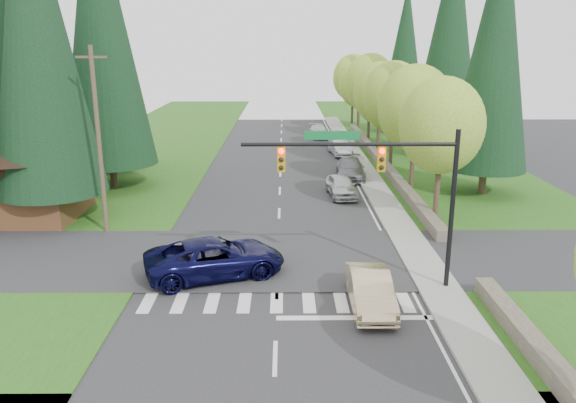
{
  "coord_description": "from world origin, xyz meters",
  "views": [
    {
      "loc": [
        0.31,
        -17.49,
        10.03
      ],
      "look_at": [
        0.49,
        8.23,
        2.8
      ],
      "focal_mm": 35.0,
      "sensor_mm": 36.0,
      "label": 1
    }
  ],
  "objects_px": {
    "sedan_champagne": "(370,290)",
    "suv_navy": "(215,258)",
    "parked_car_b": "(350,169)",
    "parked_car_c": "(341,147)",
    "parked_car_d": "(338,141)",
    "parked_car_e": "(319,131)",
    "parked_car_a": "(341,186)"
  },
  "relations": [
    {
      "from": "suv_navy",
      "to": "parked_car_a",
      "type": "relative_size",
      "value": 1.44
    },
    {
      "from": "parked_car_c",
      "to": "parked_car_b",
      "type": "bearing_deg",
      "value": -95.57
    },
    {
      "from": "sedan_champagne",
      "to": "parked_car_d",
      "type": "distance_m",
      "value": 34.75
    },
    {
      "from": "suv_navy",
      "to": "parked_car_e",
      "type": "height_order",
      "value": "suv_navy"
    },
    {
      "from": "parked_car_c",
      "to": "parked_car_d",
      "type": "relative_size",
      "value": 0.99
    },
    {
      "from": "parked_car_a",
      "to": "parked_car_c",
      "type": "bearing_deg",
      "value": 79.47
    },
    {
      "from": "parked_car_d",
      "to": "parked_car_c",
      "type": "bearing_deg",
      "value": -85.71
    },
    {
      "from": "sedan_champagne",
      "to": "parked_car_e",
      "type": "bearing_deg",
      "value": 89.33
    },
    {
      "from": "parked_car_d",
      "to": "parked_car_e",
      "type": "height_order",
      "value": "parked_car_d"
    },
    {
      "from": "parked_car_b",
      "to": "parked_car_d",
      "type": "distance_m",
      "value": 12.55
    },
    {
      "from": "parked_car_a",
      "to": "parked_car_b",
      "type": "relative_size",
      "value": 0.83
    },
    {
      "from": "parked_car_b",
      "to": "parked_car_d",
      "type": "bearing_deg",
      "value": 92.55
    },
    {
      "from": "parked_car_e",
      "to": "parked_car_c",
      "type": "bearing_deg",
      "value": -85.72
    },
    {
      "from": "parked_car_d",
      "to": "suv_navy",
      "type": "bearing_deg",
      "value": -100.57
    },
    {
      "from": "sedan_champagne",
      "to": "parked_car_c",
      "type": "distance_m",
      "value": 31.67
    },
    {
      "from": "parked_car_a",
      "to": "parked_car_d",
      "type": "distance_m",
      "value": 17.98
    },
    {
      "from": "sedan_champagne",
      "to": "parked_car_c",
      "type": "relative_size",
      "value": 0.96
    },
    {
      "from": "parked_car_b",
      "to": "parked_car_d",
      "type": "height_order",
      "value": "parked_car_d"
    },
    {
      "from": "sedan_champagne",
      "to": "parked_car_c",
      "type": "bearing_deg",
      "value": 86.56
    },
    {
      "from": "parked_car_a",
      "to": "parked_car_e",
      "type": "bearing_deg",
      "value": 84.86
    },
    {
      "from": "parked_car_a",
      "to": "parked_car_e",
      "type": "xyz_separation_m",
      "value": [
        0.0,
        25.1,
        -0.05
      ]
    },
    {
      "from": "sedan_champagne",
      "to": "suv_navy",
      "type": "xyz_separation_m",
      "value": [
        -6.45,
        3.17,
        0.13
      ]
    },
    {
      "from": "sedan_champagne",
      "to": "parked_car_b",
      "type": "height_order",
      "value": "parked_car_b"
    },
    {
      "from": "parked_car_a",
      "to": "parked_car_b",
      "type": "height_order",
      "value": "parked_car_b"
    },
    {
      "from": "sedan_champagne",
      "to": "suv_navy",
      "type": "relative_size",
      "value": 0.72
    },
    {
      "from": "parked_car_b",
      "to": "parked_car_c",
      "type": "relative_size",
      "value": 1.12
    },
    {
      "from": "sedan_champagne",
      "to": "suv_navy",
      "type": "bearing_deg",
      "value": 153.89
    },
    {
      "from": "sedan_champagne",
      "to": "suv_navy",
      "type": "distance_m",
      "value": 7.19
    },
    {
      "from": "parked_car_d",
      "to": "parked_car_e",
      "type": "bearing_deg",
      "value": 105.34
    },
    {
      "from": "parked_car_e",
      "to": "sedan_champagne",
      "type": "bearing_deg",
      "value": -94.2
    },
    {
      "from": "parked_car_d",
      "to": "parked_car_b",
      "type": "bearing_deg",
      "value": -86.46
    },
    {
      "from": "suv_navy",
      "to": "parked_car_a",
      "type": "distance_m",
      "value": 15.28
    }
  ]
}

